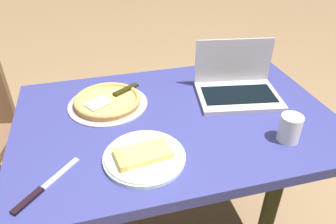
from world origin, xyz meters
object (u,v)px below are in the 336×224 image
(pizza_plate, at_px, (144,156))
(table_knife, at_px, (41,190))
(dining_table, at_px, (176,135))
(pizza_tray, at_px, (108,101))
(laptop, at_px, (237,85))
(drink_cup, at_px, (290,128))

(pizza_plate, bearing_deg, table_knife, 10.10)
(dining_table, height_order, pizza_tray, pizza_tray)
(pizza_tray, bearing_deg, laptop, 174.44)
(pizza_plate, bearing_deg, laptop, -146.50)
(drink_cup, bearing_deg, dining_table, -35.65)
(table_knife, distance_m, drink_cup, 0.82)
(dining_table, height_order, table_knife, table_knife)
(pizza_tray, relative_size, table_knife, 1.66)
(pizza_tray, relative_size, drink_cup, 3.27)
(dining_table, bearing_deg, drink_cup, 144.35)
(table_knife, bearing_deg, dining_table, -150.94)
(dining_table, xyz_separation_m, pizza_tray, (0.25, -0.15, 0.11))
(laptop, relative_size, pizza_tray, 1.16)
(table_knife, bearing_deg, pizza_plate, -169.90)
(pizza_tray, xyz_separation_m, drink_cup, (-0.58, 0.39, 0.03))
(dining_table, bearing_deg, pizza_plate, 51.55)
(laptop, distance_m, table_knife, 0.86)
(laptop, height_order, drink_cup, laptop)
(laptop, height_order, table_knife, laptop)
(dining_table, xyz_separation_m, table_knife, (0.48, 0.27, 0.10))
(table_knife, xyz_separation_m, drink_cup, (-0.82, -0.03, 0.05))
(pizza_tray, distance_m, table_knife, 0.48)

